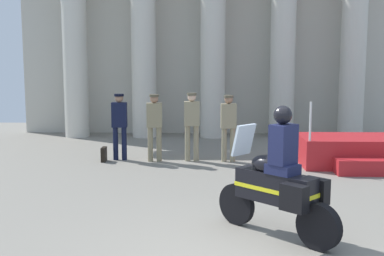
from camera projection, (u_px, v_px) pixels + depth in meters
The scene contains 8 objects.
colonnade_backdrop at pixel (213, 34), 16.44m from camera, with size 13.15×1.66×6.28m.
reviewing_stand at pixel (357, 152), 11.86m from camera, with size 2.69×2.03×1.60m.
officer_in_row_0 at pixel (119, 121), 12.46m from camera, with size 0.39×0.24×1.69m.
officer_in_row_1 at pixel (154, 122), 12.28m from camera, with size 0.39×0.24×1.69m.
officer_in_row_2 at pixel (192, 121), 12.33m from camera, with size 0.39×0.24×1.72m.
officer_in_row_3 at pixel (228, 123), 12.26m from camera, with size 0.39×0.24×1.67m.
motorcycle_with_rider at pixel (279, 183), 6.96m from camera, with size 1.57×1.55×1.90m.
briefcase_on_ground at pixel (104, 154), 12.38m from camera, with size 0.10×0.32×0.36m, color black.
Camera 1 is at (-0.46, -5.83, 2.51)m, focal length 46.08 mm.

